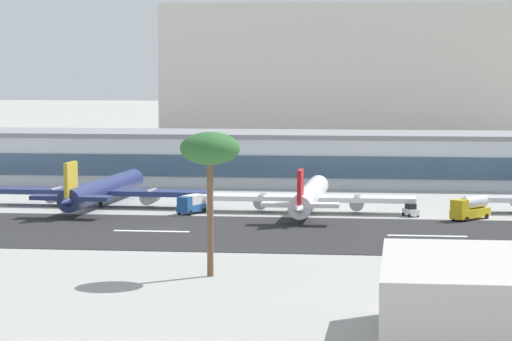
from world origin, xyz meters
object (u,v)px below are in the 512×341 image
at_px(airliner_gold_tail_gate_1, 101,191).
at_px(airliner_red_tail_gate_2, 309,197).
at_px(palm_tree_0, 210,151).
at_px(terminal_building, 240,157).
at_px(service_fuel_truck_1, 470,208).
at_px(service_baggage_tug_0, 411,210).
at_px(service_box_truck_2, 192,204).
at_px(distant_hotel_block, 368,74).

xyz_separation_m(airliner_gold_tail_gate_1, airliner_red_tail_gate_2, (38.49, -4.52, -0.18)).
distance_m(airliner_red_tail_gate_2, palm_tree_0, 66.06).
bearing_deg(terminal_building, service_fuel_truck_1, -51.58).
xyz_separation_m(service_baggage_tug_0, service_fuel_truck_1, (9.88, -3.44, 0.98)).
bearing_deg(service_baggage_tug_0, service_box_truck_2, -116.85).
distance_m(airliner_gold_tail_gate_1, service_fuel_truck_1, 66.84).
relative_size(distant_hotel_block, service_box_truck_2, 20.78).
distance_m(distant_hotel_block, service_fuel_truck_1, 199.20).
xyz_separation_m(service_baggage_tug_0, service_box_truck_2, (-37.99, -0.87, 0.74)).
height_order(airliner_red_tail_gate_2, palm_tree_0, palm_tree_0).
xyz_separation_m(terminal_building, distant_hotel_block, (24.13, 137.23, 17.34)).
relative_size(service_fuel_truck_1, palm_tree_0, 0.47).
xyz_separation_m(service_fuel_truck_1, service_box_truck_2, (-47.87, 2.56, -0.24)).
height_order(distant_hotel_block, service_baggage_tug_0, distant_hotel_block).
distance_m(terminal_building, airliner_gold_tail_gate_1, 52.78).
distance_m(airliner_gold_tail_gate_1, service_box_truck_2, 19.78).
relative_size(airliner_red_tail_gate_2, service_box_truck_2, 6.70).
relative_size(terminal_building, palm_tree_0, 9.25).
bearing_deg(palm_tree_0, distant_hotel_block, 87.41).
bearing_deg(service_baggage_tug_0, palm_tree_0, -49.88).
bearing_deg(airliner_red_tail_gate_2, airliner_gold_tail_gate_1, 83.86).
bearing_deg(terminal_building, palm_tree_0, -83.93).
bearing_deg(palm_tree_0, terminal_building, 96.07).
relative_size(terminal_building, service_fuel_truck_1, 19.61).
bearing_deg(airliner_red_tail_gate_2, palm_tree_0, 174.31).
bearing_deg(distant_hotel_block, airliner_gold_tail_gate_1, -102.98).
xyz_separation_m(airliner_gold_tail_gate_1, service_box_truck_2, (18.17, -7.71, -1.27)).
height_order(service_fuel_truck_1, service_box_truck_2, service_fuel_truck_1).
distance_m(airliner_gold_tail_gate_1, service_baggage_tug_0, 56.61).
relative_size(airliner_gold_tail_gate_1, service_box_truck_2, 7.13).
relative_size(service_baggage_tug_0, service_fuel_truck_1, 0.43).
relative_size(terminal_building, airliner_red_tail_gate_2, 3.79).
bearing_deg(distant_hotel_block, terminal_building, -99.97).
xyz_separation_m(airliner_red_tail_gate_2, service_baggage_tug_0, (17.67, -2.31, -1.83)).
bearing_deg(terminal_building, distant_hotel_block, 80.03).
distance_m(service_baggage_tug_0, service_box_truck_2, 38.00).
distance_m(distant_hotel_block, airliner_red_tail_gate_2, 192.11).
bearing_deg(service_box_truck_2, terminal_building, -157.43).
relative_size(distant_hotel_block, airliner_red_tail_gate_2, 3.10).
xyz_separation_m(distant_hotel_block, service_baggage_tug_0, (13.19, -193.31, -21.94)).
xyz_separation_m(airliner_red_tail_gate_2, palm_tree_0, (-7.07, -64.48, 12.51)).
xyz_separation_m(terminal_building, airliner_gold_tail_gate_1, (-18.84, -49.24, -2.58)).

